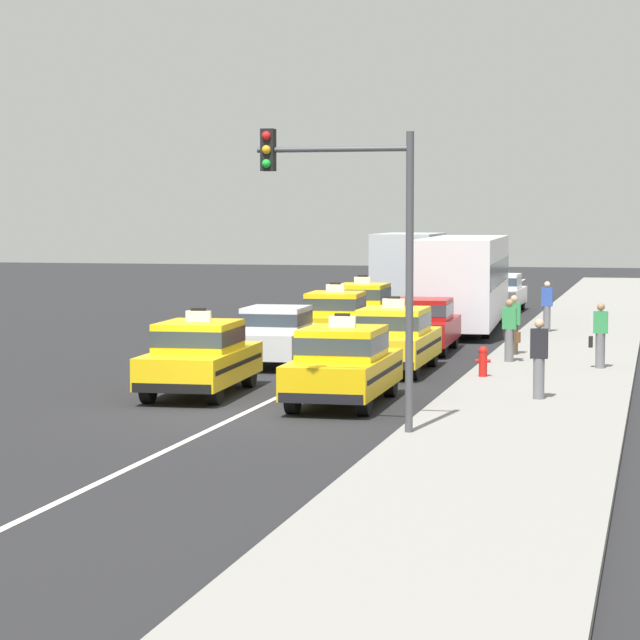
{
  "coord_description": "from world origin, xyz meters",
  "views": [
    {
      "loc": [
        8.19,
        -27.19,
        4.05
      ],
      "look_at": [
        -0.38,
        8.04,
        1.3
      ],
      "focal_mm": 78.86,
      "sensor_mm": 36.0,
      "label": 1
    }
  ],
  "objects_px": {
    "pedestrian_far_corner": "(600,335)",
    "sedan_right_third": "(423,324)",
    "bus_right_fourth": "(464,278)",
    "pedestrian_by_storefront": "(539,358)",
    "box_truck_left_fifth": "(412,270)",
    "taxi_right_nearest": "(343,364)",
    "sedan_right_fifth": "(500,292)",
    "taxi_left_third": "(336,318)",
    "taxi_left_nearest": "(200,356)",
    "pedestrian_mid_block": "(510,330)",
    "pedestrian_trailing": "(513,325)",
    "taxi_left_fourth": "(363,307)",
    "sedan_left_sixth": "(440,285)",
    "fire_hydrant": "(483,360)",
    "traffic_light_pole": "(356,226)",
    "taxi_right_second": "(394,338)",
    "pedestrian_near_crosswalk": "(547,306)",
    "sedan_left_second": "(277,334)"
  },
  "relations": [
    {
      "from": "taxi_left_third",
      "to": "box_truck_left_fifth",
      "type": "relative_size",
      "value": 0.67
    },
    {
      "from": "taxi_right_second",
      "to": "sedan_left_sixth",
      "type": "bearing_deg",
      "value": 96.41
    },
    {
      "from": "taxi_left_fourth",
      "to": "sedan_left_sixth",
      "type": "xyz_separation_m",
      "value": [
        0.24,
        15.47,
        -0.03
      ]
    },
    {
      "from": "sedan_right_fifth",
      "to": "pedestrian_far_corner",
      "type": "bearing_deg",
      "value": -77.23
    },
    {
      "from": "taxi_left_third",
      "to": "taxi_right_second",
      "type": "distance_m",
      "value": 7.3
    },
    {
      "from": "pedestrian_near_crosswalk",
      "to": "pedestrian_far_corner",
      "type": "height_order",
      "value": "pedestrian_near_crosswalk"
    },
    {
      "from": "taxi_right_second",
      "to": "sedan_right_fifth",
      "type": "relative_size",
      "value": 1.06
    },
    {
      "from": "sedan_left_sixth",
      "to": "taxi_right_second",
      "type": "xyz_separation_m",
      "value": [
        3.06,
        -27.27,
        0.03
      ]
    },
    {
      "from": "sedan_right_third",
      "to": "sedan_right_fifth",
      "type": "bearing_deg",
      "value": 89.02
    },
    {
      "from": "pedestrian_trailing",
      "to": "sedan_right_fifth",
      "type": "bearing_deg",
      "value": 97.45
    },
    {
      "from": "box_truck_left_fifth",
      "to": "taxi_right_nearest",
      "type": "height_order",
      "value": "box_truck_left_fifth"
    },
    {
      "from": "pedestrian_by_storefront",
      "to": "box_truck_left_fifth",
      "type": "bearing_deg",
      "value": 105.67
    },
    {
      "from": "taxi_left_fourth",
      "to": "pedestrian_trailing",
      "type": "bearing_deg",
      "value": -53.05
    },
    {
      "from": "sedan_right_third",
      "to": "fire_hydrant",
      "type": "relative_size",
      "value": 5.96
    },
    {
      "from": "sedan_left_second",
      "to": "taxi_left_fourth",
      "type": "height_order",
      "value": "taxi_left_fourth"
    },
    {
      "from": "pedestrian_mid_block",
      "to": "pedestrian_far_corner",
      "type": "xyz_separation_m",
      "value": [
        2.38,
        -1.03,
        0.0
      ]
    },
    {
      "from": "taxi_left_nearest",
      "to": "pedestrian_mid_block",
      "type": "distance_m",
      "value": 9.59
    },
    {
      "from": "taxi_left_nearest",
      "to": "taxi_left_fourth",
      "type": "height_order",
      "value": "same"
    },
    {
      "from": "taxi_right_nearest",
      "to": "taxi_right_second",
      "type": "relative_size",
      "value": 1.0
    },
    {
      "from": "taxi_right_nearest",
      "to": "pedestrian_trailing",
      "type": "relative_size",
      "value": 2.79
    },
    {
      "from": "sedan_left_sixth",
      "to": "sedan_right_third",
      "type": "height_order",
      "value": "same"
    },
    {
      "from": "box_truck_left_fifth",
      "to": "pedestrian_by_storefront",
      "type": "bearing_deg",
      "value": -74.33
    },
    {
      "from": "bus_right_fourth",
      "to": "pedestrian_far_corner",
      "type": "distance_m",
      "value": 13.85
    },
    {
      "from": "taxi_left_nearest",
      "to": "sedan_right_fifth",
      "type": "relative_size",
      "value": 1.07
    },
    {
      "from": "taxi_right_nearest",
      "to": "pedestrian_far_corner",
      "type": "xyz_separation_m",
      "value": [
        5.03,
        7.19,
        0.1
      ]
    },
    {
      "from": "taxi_right_nearest",
      "to": "pedestrian_near_crosswalk",
      "type": "relative_size",
      "value": 2.75
    },
    {
      "from": "taxi_left_third",
      "to": "sedan_right_third",
      "type": "bearing_deg",
      "value": -23.91
    },
    {
      "from": "pedestrian_mid_block",
      "to": "taxi_left_third",
      "type": "bearing_deg",
      "value": 141.17
    },
    {
      "from": "taxi_left_fourth",
      "to": "sedan_right_fifth",
      "type": "distance_m",
      "value": 11.52
    },
    {
      "from": "pedestrian_far_corner",
      "to": "sedan_right_third",
      "type": "bearing_deg",
      "value": 140.08
    },
    {
      "from": "taxi_left_third",
      "to": "pedestrian_near_crosswalk",
      "type": "distance_m",
      "value": 7.84
    },
    {
      "from": "pedestrian_trailing",
      "to": "traffic_light_pole",
      "type": "relative_size",
      "value": 0.3
    },
    {
      "from": "box_truck_left_fifth",
      "to": "pedestrian_by_storefront",
      "type": "height_order",
      "value": "box_truck_left_fifth"
    },
    {
      "from": "taxi_left_nearest",
      "to": "pedestrian_near_crosswalk",
      "type": "relative_size",
      "value": 2.78
    },
    {
      "from": "sedan_left_sixth",
      "to": "taxi_right_second",
      "type": "relative_size",
      "value": 0.95
    },
    {
      "from": "taxi_left_fourth",
      "to": "box_truck_left_fifth",
      "type": "bearing_deg",
      "value": 88.95
    },
    {
      "from": "pedestrian_by_storefront",
      "to": "traffic_light_pole",
      "type": "height_order",
      "value": "traffic_light_pole"
    },
    {
      "from": "pedestrian_mid_block",
      "to": "fire_hydrant",
      "type": "bearing_deg",
      "value": -94.12
    },
    {
      "from": "taxi_left_fourth",
      "to": "traffic_light_pole",
      "type": "distance_m",
      "value": 22.95
    },
    {
      "from": "fire_hydrant",
      "to": "pedestrian_mid_block",
      "type": "bearing_deg",
      "value": 85.88
    },
    {
      "from": "taxi_left_third",
      "to": "taxi_right_nearest",
      "type": "height_order",
      "value": "same"
    },
    {
      "from": "bus_right_fourth",
      "to": "pedestrian_by_storefront",
      "type": "height_order",
      "value": "bus_right_fourth"
    },
    {
      "from": "sedan_left_second",
      "to": "taxi_left_third",
      "type": "relative_size",
      "value": 0.94
    },
    {
      "from": "bus_right_fourth",
      "to": "pedestrian_by_storefront",
      "type": "relative_size",
      "value": 6.67
    },
    {
      "from": "taxi_right_second",
      "to": "pedestrian_near_crosswalk",
      "type": "relative_size",
      "value": 2.74
    },
    {
      "from": "taxi_right_second",
      "to": "pedestrian_far_corner",
      "type": "bearing_deg",
      "value": 10.45
    },
    {
      "from": "taxi_right_second",
      "to": "pedestrian_trailing",
      "type": "bearing_deg",
      "value": 56.17
    },
    {
      "from": "taxi_left_nearest",
      "to": "taxi_right_second",
      "type": "bearing_deg",
      "value": 57.92
    },
    {
      "from": "bus_right_fourth",
      "to": "pedestrian_by_storefront",
      "type": "bearing_deg",
      "value": -77.57
    },
    {
      "from": "bus_right_fourth",
      "to": "pedestrian_far_corner",
      "type": "xyz_separation_m",
      "value": [
        5.21,
        -12.81,
        -0.84
      ]
    }
  ]
}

